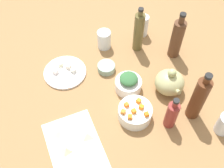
{
  "coord_description": "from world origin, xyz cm",
  "views": [
    {
      "loc": [
        71.27,
        -28.68,
        112.36
      ],
      "look_at": [
        0.0,
        0.0,
        8.0
      ],
      "focal_mm": 43.77,
      "sensor_mm": 36.0,
      "label": 1
    }
  ],
  "objects_px": {
    "bowl_greens": "(128,85)",
    "bowl_carrots": "(135,113)",
    "bottle_2": "(172,115)",
    "cutting_board": "(75,146)",
    "bottle_0": "(177,38)",
    "bottle_3": "(139,32)",
    "drinking_glass_2": "(104,40)",
    "drinking_glass_0": "(143,26)",
    "plate_tofu": "(65,72)",
    "bowl_small_side": "(106,67)",
    "teapot": "(170,82)",
    "bottle_1": "(198,99)"
  },
  "relations": [
    {
      "from": "bowl_greens",
      "to": "plate_tofu",
      "type": "bearing_deg",
      "value": -128.63
    },
    {
      "from": "bowl_carrots",
      "to": "bottle_3",
      "type": "xyz_separation_m",
      "value": [
        -0.39,
        0.19,
        0.09
      ]
    },
    {
      "from": "bowl_carrots",
      "to": "bottle_0",
      "type": "xyz_separation_m",
      "value": [
        -0.27,
        0.35,
        0.08
      ]
    },
    {
      "from": "bowl_carrots",
      "to": "bottle_3",
      "type": "relative_size",
      "value": 0.58
    },
    {
      "from": "bowl_greens",
      "to": "drinking_glass_0",
      "type": "xyz_separation_m",
      "value": [
        -0.32,
        0.23,
        0.03
      ]
    },
    {
      "from": "cutting_board",
      "to": "bottle_3",
      "type": "distance_m",
      "value": 0.66
    },
    {
      "from": "bottle_0",
      "to": "bottle_2",
      "type": "distance_m",
      "value": 0.43
    },
    {
      "from": "bowl_greens",
      "to": "teapot",
      "type": "relative_size",
      "value": 0.81
    },
    {
      "from": "cutting_board",
      "to": "bowl_small_side",
      "type": "bearing_deg",
      "value": 141.19
    },
    {
      "from": "bowl_carrots",
      "to": "drinking_glass_0",
      "type": "xyz_separation_m",
      "value": [
        -0.48,
        0.27,
        0.03
      ]
    },
    {
      "from": "bowl_small_side",
      "to": "teapot",
      "type": "xyz_separation_m",
      "value": [
        0.23,
        0.23,
        0.04
      ]
    },
    {
      "from": "plate_tofu",
      "to": "bottle_2",
      "type": "height_order",
      "value": "bottle_2"
    },
    {
      "from": "bowl_greens",
      "to": "bowl_small_side",
      "type": "height_order",
      "value": "bowl_greens"
    },
    {
      "from": "plate_tofu",
      "to": "drinking_glass_2",
      "type": "relative_size",
      "value": 2.09
    },
    {
      "from": "bowl_greens",
      "to": "bowl_carrots",
      "type": "relative_size",
      "value": 0.84
    },
    {
      "from": "bottle_3",
      "to": "bowl_greens",
      "type": "bearing_deg",
      "value": -34.1
    },
    {
      "from": "bowl_greens",
      "to": "bottle_2",
      "type": "bearing_deg",
      "value": 20.2
    },
    {
      "from": "bowl_carrots",
      "to": "bowl_small_side",
      "type": "distance_m",
      "value": 0.31
    },
    {
      "from": "bowl_greens",
      "to": "bowl_carrots",
      "type": "xyz_separation_m",
      "value": [
        0.16,
        -0.04,
        0.0
      ]
    },
    {
      "from": "plate_tofu",
      "to": "bowl_carrots",
      "type": "bearing_deg",
      "value": 31.61
    },
    {
      "from": "cutting_board",
      "to": "bottle_1",
      "type": "height_order",
      "value": "bottle_1"
    },
    {
      "from": "teapot",
      "to": "bottle_1",
      "type": "xyz_separation_m",
      "value": [
        0.16,
        0.04,
        0.07
      ]
    },
    {
      "from": "drinking_glass_2",
      "to": "cutting_board",
      "type": "bearing_deg",
      "value": -32.95
    },
    {
      "from": "plate_tofu",
      "to": "drinking_glass_0",
      "type": "bearing_deg",
      "value": 103.0
    },
    {
      "from": "plate_tofu",
      "to": "bottle_3",
      "type": "height_order",
      "value": "bottle_3"
    },
    {
      "from": "bowl_greens",
      "to": "bottle_0",
      "type": "relative_size",
      "value": 0.47
    },
    {
      "from": "bottle_0",
      "to": "bottle_1",
      "type": "relative_size",
      "value": 0.96
    },
    {
      "from": "bowl_greens",
      "to": "bottle_1",
      "type": "height_order",
      "value": "bottle_1"
    },
    {
      "from": "drinking_glass_0",
      "to": "bowl_carrots",
      "type": "bearing_deg",
      "value": -29.23
    },
    {
      "from": "bottle_2",
      "to": "cutting_board",
      "type": "bearing_deg",
      "value": -96.82
    },
    {
      "from": "bowl_small_side",
      "to": "drinking_glass_2",
      "type": "bearing_deg",
      "value": 162.64
    },
    {
      "from": "drinking_glass_0",
      "to": "drinking_glass_2",
      "type": "xyz_separation_m",
      "value": [
        0.01,
        -0.24,
        -0.01
      ]
    },
    {
      "from": "bowl_small_side",
      "to": "plate_tofu",
      "type": "bearing_deg",
      "value": -105.87
    },
    {
      "from": "bottle_2",
      "to": "bottle_3",
      "type": "height_order",
      "value": "bottle_3"
    },
    {
      "from": "bottle_0",
      "to": "bottle_3",
      "type": "height_order",
      "value": "bottle_0"
    },
    {
      "from": "cutting_board",
      "to": "bowl_greens",
      "type": "height_order",
      "value": "bowl_greens"
    },
    {
      "from": "bottle_2",
      "to": "drinking_glass_2",
      "type": "bearing_deg",
      "value": -170.18
    },
    {
      "from": "cutting_board",
      "to": "bottle_3",
      "type": "xyz_separation_m",
      "value": [
        -0.43,
        0.49,
        0.11
      ]
    },
    {
      "from": "plate_tofu",
      "to": "bowl_greens",
      "type": "height_order",
      "value": "bowl_greens"
    },
    {
      "from": "teapot",
      "to": "plate_tofu",
      "type": "bearing_deg",
      "value": -123.13
    },
    {
      "from": "bowl_carrots",
      "to": "plate_tofu",
      "type": "bearing_deg",
      "value": -148.39
    },
    {
      "from": "plate_tofu",
      "to": "cutting_board",
      "type": "bearing_deg",
      "value": -10.36
    },
    {
      "from": "bottle_2",
      "to": "drinking_glass_2",
      "type": "xyz_separation_m",
      "value": [
        -0.56,
        -0.1,
        -0.03
      ]
    },
    {
      "from": "bottle_0",
      "to": "drinking_glass_2",
      "type": "xyz_separation_m",
      "value": [
        -0.19,
        -0.32,
        -0.06
      ]
    },
    {
      "from": "drinking_glass_2",
      "to": "drinking_glass_0",
      "type": "bearing_deg",
      "value": 92.53
    },
    {
      "from": "bowl_small_side",
      "to": "bottle_0",
      "type": "height_order",
      "value": "bottle_0"
    },
    {
      "from": "bowl_carrots",
      "to": "bottle_2",
      "type": "height_order",
      "value": "bottle_2"
    },
    {
      "from": "cutting_board",
      "to": "bowl_carrots",
      "type": "bearing_deg",
      "value": 97.67
    },
    {
      "from": "bowl_greens",
      "to": "bowl_small_side",
      "type": "bearing_deg",
      "value": -159.5
    },
    {
      "from": "cutting_board",
      "to": "drinking_glass_0",
      "type": "height_order",
      "value": "drinking_glass_0"
    }
  ]
}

